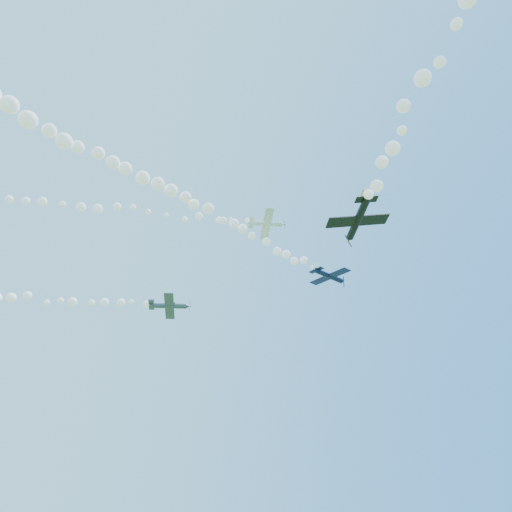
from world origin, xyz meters
name	(u,v)px	position (x,y,z in m)	size (l,w,h in m)	color
plane_white	(267,224)	(6.78, -7.07, 50.83)	(6.30, 6.64, 1.72)	silver
plane_navy	(329,276)	(21.39, -3.01, 47.82)	(7.95, 8.31, 2.50)	#0C1136
smoke_trail_navy	(128,171)	(-16.16, -10.73, 47.59)	(70.50, 16.81, 3.09)	white
plane_grey	(169,306)	(-2.86, 11.12, 42.73)	(7.38, 7.82, 1.99)	#394153
plane_black	(358,220)	(7.39, -26.61, 34.62)	(7.22, 6.91, 2.39)	black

